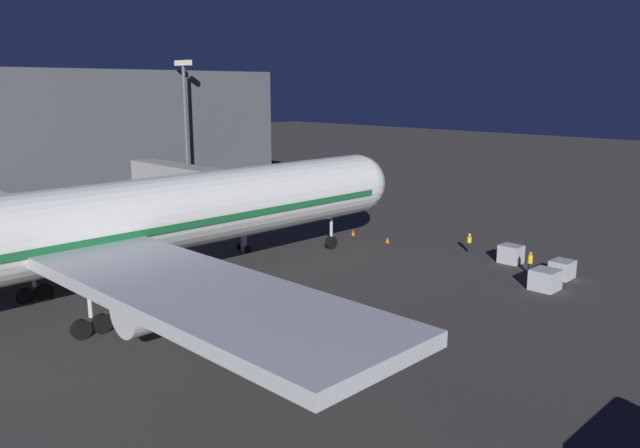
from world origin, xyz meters
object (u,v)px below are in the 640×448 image
(ground_crew_near_nose_gear, at_px, (469,242))
(traffic_cone_nose_port, at_px, (387,240))
(apron_floodlight_mast, at_px, (186,124))
(ground_crew_marshaller_fwd, at_px, (530,261))
(jet_bridge, at_px, (205,182))
(baggage_container_near_belt, at_px, (511,254))
(baggage_container_spare, at_px, (562,269))
(airliner_at_gate, at_px, (69,232))
(baggage_container_mid_row, at_px, (545,280))
(traffic_cone_nose_starboard, at_px, (353,233))

(ground_crew_near_nose_gear, bearing_deg, traffic_cone_nose_port, 17.13)
(apron_floodlight_mast, relative_size, ground_crew_marshaller_fwd, 9.70)
(jet_bridge, height_order, baggage_container_near_belt, jet_bridge)
(jet_bridge, relative_size, baggage_container_near_belt, 11.20)
(apron_floodlight_mast, xyz_separation_m, traffic_cone_nose_port, (-27.70, -3.76, -9.96))
(baggage_container_spare, height_order, traffic_cone_nose_port, baggage_container_spare)
(airliner_at_gate, distance_m, baggage_container_mid_row, 33.37)
(apron_floodlight_mast, relative_size, traffic_cone_nose_port, 31.99)
(baggage_container_near_belt, bearing_deg, baggage_container_mid_row, 137.84)
(traffic_cone_nose_port, relative_size, traffic_cone_nose_starboard, 1.00)
(jet_bridge, relative_size, ground_crew_marshaller_fwd, 11.00)
(jet_bridge, relative_size, apron_floodlight_mast, 1.13)
(baggage_container_near_belt, xyz_separation_m, baggage_container_mid_row, (-5.34, 4.84, -0.01))
(baggage_container_near_belt, bearing_deg, ground_crew_marshaller_fwd, 145.24)
(ground_crew_near_nose_gear, bearing_deg, apron_floodlight_mast, 9.79)
(apron_floodlight_mast, distance_m, ground_crew_marshaller_fwd, 43.37)
(ground_crew_near_nose_gear, height_order, ground_crew_marshaller_fwd, ground_crew_marshaller_fwd)
(apron_floodlight_mast, relative_size, baggage_container_near_belt, 9.88)
(jet_bridge, xyz_separation_m, apron_floodlight_mast, (14.66, -7.88, 4.55))
(baggage_container_mid_row, height_order, traffic_cone_nose_port, baggage_container_mid_row)
(ground_crew_near_nose_gear, distance_m, traffic_cone_nose_starboard, 12.15)
(traffic_cone_nose_port, bearing_deg, airliner_at_gate, 85.77)
(baggage_container_spare, bearing_deg, baggage_container_near_belt, -13.85)
(ground_crew_near_nose_gear, bearing_deg, airliner_at_gate, 73.15)
(apron_floodlight_mast, height_order, baggage_container_near_belt, apron_floodlight_mast)
(airliner_at_gate, xyz_separation_m, apron_floodlight_mast, (25.50, -25.99, 4.66))
(airliner_at_gate, distance_m, baggage_container_near_belt, 34.87)
(traffic_cone_nose_starboard, bearing_deg, traffic_cone_nose_port, 180.00)
(apron_floodlight_mast, distance_m, traffic_cone_nose_port, 29.67)
(jet_bridge, relative_size, baggage_container_mid_row, 10.53)
(baggage_container_mid_row, xyz_separation_m, ground_crew_near_nose_gear, (9.73, -5.37, 0.20))
(baggage_container_mid_row, relative_size, traffic_cone_nose_starboard, 3.45)
(apron_floodlight_mast, xyz_separation_m, traffic_cone_nose_starboard, (-23.30, -3.76, -9.96))
(baggage_container_spare, bearing_deg, ground_crew_near_nose_gear, -10.64)
(jet_bridge, height_order, traffic_cone_nose_starboard, jet_bridge)
(airliner_at_gate, bearing_deg, ground_crew_marshaller_fwd, -119.35)
(baggage_container_near_belt, distance_m, traffic_cone_nose_starboard, 16.40)
(ground_crew_marshaller_fwd, height_order, traffic_cone_nose_port, ground_crew_marshaller_fwd)
(baggage_container_mid_row, height_order, traffic_cone_nose_starboard, baggage_container_mid_row)
(baggage_container_spare, distance_m, ground_crew_near_nose_gear, 9.56)
(apron_floodlight_mast, distance_m, ground_crew_near_nose_gear, 36.91)
(ground_crew_marshaller_fwd, bearing_deg, airliner_at_gate, 60.65)
(baggage_container_mid_row, relative_size, traffic_cone_nose_port, 3.45)
(airliner_at_gate, relative_size, ground_crew_marshaller_fwd, 33.90)
(apron_floodlight_mast, xyz_separation_m, baggage_container_spare, (-44.60, -4.31, -9.52))
(jet_bridge, distance_m, ground_crew_near_nose_gear, 25.29)
(airliner_at_gate, distance_m, traffic_cone_nose_starboard, 30.30)
(traffic_cone_nose_port, height_order, traffic_cone_nose_starboard, same)
(airliner_at_gate, bearing_deg, baggage_container_mid_row, -126.06)
(traffic_cone_nose_port, bearing_deg, ground_crew_near_nose_gear, -162.87)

